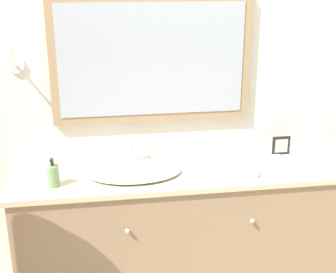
{
  "coord_description": "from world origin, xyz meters",
  "views": [
    {
      "loc": [
        -0.45,
        -2.11,
        1.89
      ],
      "look_at": [
        -0.08,
        0.26,
        1.05
      ],
      "focal_mm": 50.0,
      "sensor_mm": 36.0,
      "label": 1
    }
  ],
  "objects": [
    {
      "name": "metal_tray",
      "position": [
        0.24,
        0.35,
        0.85
      ],
      "size": [
        0.16,
        0.1,
        0.01
      ],
      "color": "silver",
      "rests_on": "vanity_counter"
    },
    {
      "name": "appliance_box",
      "position": [
        0.76,
        0.19,
        0.91
      ],
      "size": [
        0.25,
        0.12,
        0.13
      ],
      "color": "white",
      "rests_on": "vanity_counter"
    },
    {
      "name": "wall_back",
      "position": [
        -0.0,
        0.55,
        1.28
      ],
      "size": [
        8.0,
        0.18,
        2.55
      ],
      "color": "silver",
      "rests_on": "ground_plane"
    },
    {
      "name": "sink_basin",
      "position": [
        -0.27,
        0.24,
        0.87
      ],
      "size": [
        0.51,
        0.38,
        0.17
      ],
      "color": "white",
      "rests_on": "vanity_counter"
    },
    {
      "name": "hand_towel_far_corner",
      "position": [
        0.5,
        0.27,
        0.86
      ],
      "size": [
        0.19,
        0.12,
        0.03
      ],
      "color": "#A8B7C6",
      "rests_on": "vanity_counter"
    },
    {
      "name": "soap_bottle",
      "position": [
        -0.7,
        0.15,
        0.91
      ],
      "size": [
        0.06,
        0.06,
        0.16
      ],
      "color": "#709966",
      "rests_on": "vanity_counter"
    },
    {
      "name": "picture_frame",
      "position": [
        0.63,
        0.4,
        0.9
      ],
      "size": [
        0.11,
        0.01,
        0.11
      ],
      "color": "black",
      "rests_on": "vanity_counter"
    },
    {
      "name": "hand_towel_near_sink",
      "position": [
        0.29,
        0.15,
        0.87
      ],
      "size": [
        0.19,
        0.13,
        0.04
      ],
      "color": "#A8B7C6",
      "rests_on": "vanity_counter"
    },
    {
      "name": "vanity_counter",
      "position": [
        0.0,
        0.26,
        0.42
      ],
      "size": [
        1.91,
        0.53,
        0.85
      ],
      "color": "#937556",
      "rests_on": "ground_plane"
    }
  ]
}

